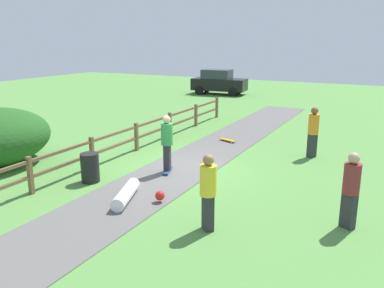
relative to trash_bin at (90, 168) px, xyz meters
name	(u,v)px	position (x,y,z in m)	size (l,w,h in m)	color
ground_plane	(179,169)	(1.80, 2.31, -0.45)	(60.00, 60.00, 0.00)	#568E42
asphalt_path	(179,169)	(1.80, 2.31, -0.44)	(2.40, 28.00, 0.02)	#605E5B
wooden_fence	(116,141)	(-0.80, 2.31, 0.22)	(0.12, 18.12, 1.10)	brown
trash_bin	(90,168)	(0.00, 0.00, 0.00)	(0.56, 0.56, 0.90)	black
skater_riding	(167,141)	(1.65, 1.82, 0.62)	(0.48, 0.82, 1.88)	#265999
skater_fallen	(129,194)	(1.95, -0.72, -0.25)	(1.45, 1.64, 0.36)	white
skateboard_loose	(228,140)	(1.85, 6.48, -0.36)	(0.82, 0.46, 0.08)	#BF8C19
bystander_maroon	(351,187)	(7.39, 0.33, 0.56)	(0.52, 0.52, 1.81)	#2D2D33
bystander_yellow	(208,189)	(4.55, -1.24, 0.55)	(0.54, 0.54, 1.80)	#2D2D33
bystander_orange	(313,130)	(5.48, 5.83, 0.59)	(0.53, 0.53, 1.87)	#2D2D33
parked_car_black	(219,82)	(-4.60, 20.20, 0.51)	(4.34, 2.31, 1.92)	black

